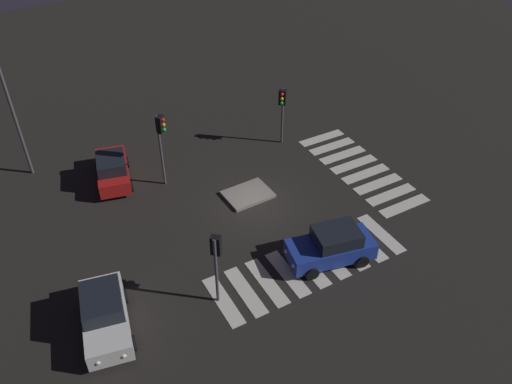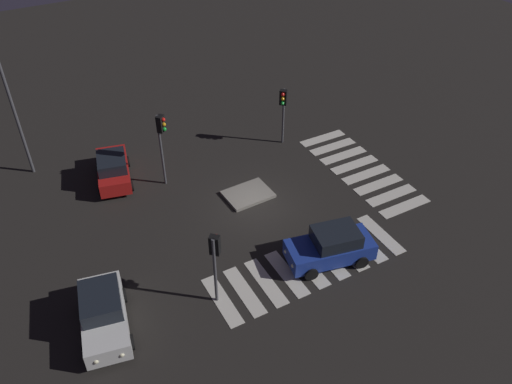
# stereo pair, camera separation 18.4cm
# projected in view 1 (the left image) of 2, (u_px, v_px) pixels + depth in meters

# --- Properties ---
(ground_plane) EXTENTS (80.00, 80.00, 0.00)m
(ground_plane) POSITION_uv_depth(u_px,v_px,m) (256.00, 206.00, 29.14)
(ground_plane) COLOR black
(traffic_island) EXTENTS (2.68, 2.06, 0.18)m
(traffic_island) POSITION_uv_depth(u_px,v_px,m) (248.00, 194.00, 29.83)
(traffic_island) COLOR gray
(traffic_island) RESTS_ON ground
(car_white) EXTENTS (2.63, 4.52, 1.87)m
(car_white) POSITION_uv_depth(u_px,v_px,m) (105.00, 314.00, 22.09)
(car_white) COLOR silver
(car_white) RESTS_ON ground
(car_blue) EXTENTS (4.49, 2.64, 1.86)m
(car_blue) POSITION_uv_depth(u_px,v_px,m) (332.00, 246.00, 25.35)
(car_blue) COLOR #1E389E
(car_blue) RESTS_ON ground
(car_red) EXTENTS (2.59, 4.33, 1.78)m
(car_red) POSITION_uv_depth(u_px,v_px,m) (112.00, 169.00, 30.41)
(car_red) COLOR red
(car_red) RESTS_ON ground
(traffic_light_north) EXTENTS (0.54, 0.53, 3.85)m
(traffic_light_north) POSITION_uv_depth(u_px,v_px,m) (282.00, 104.00, 32.38)
(traffic_light_north) COLOR #47474C
(traffic_light_north) RESTS_ON ground
(traffic_light_west) EXTENTS (0.54, 0.53, 4.55)m
(traffic_light_west) POSITION_uv_depth(u_px,v_px,m) (161.00, 134.00, 28.60)
(traffic_light_west) COLOR #47474C
(traffic_light_west) RESTS_ON ground
(traffic_light_south) EXTENTS (0.54, 0.54, 3.78)m
(traffic_light_south) POSITION_uv_depth(u_px,v_px,m) (216.00, 253.00, 22.21)
(traffic_light_south) COLOR #47474C
(traffic_light_south) RESTS_ON ground
(street_lamp) EXTENTS (0.56, 0.56, 8.91)m
(street_lamp) POSITION_uv_depth(u_px,v_px,m) (3.00, 83.00, 27.95)
(street_lamp) COLOR #47474C
(street_lamp) RESTS_ON ground
(crosswalk_near) EXTENTS (9.90, 3.20, 0.02)m
(crosswalk_near) POSITION_uv_depth(u_px,v_px,m) (308.00, 265.00, 25.59)
(crosswalk_near) COLOR silver
(crosswalk_near) RESTS_ON ground
(crosswalk_side) EXTENTS (3.20, 8.75, 0.02)m
(crosswalk_side) POSITION_uv_depth(u_px,v_px,m) (360.00, 169.00, 31.91)
(crosswalk_side) COLOR silver
(crosswalk_side) RESTS_ON ground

